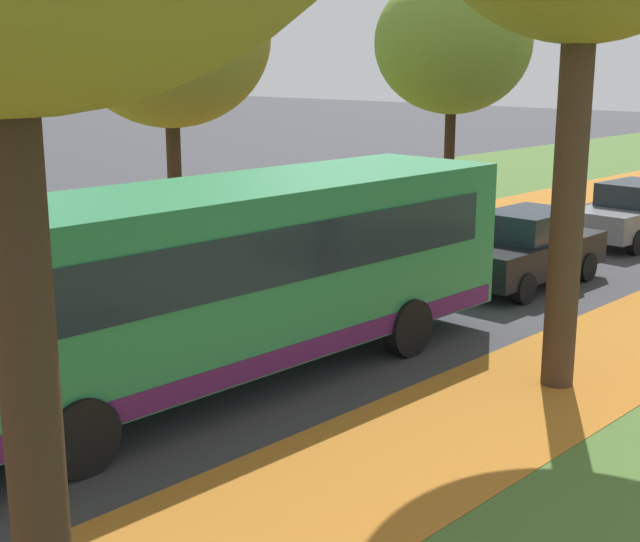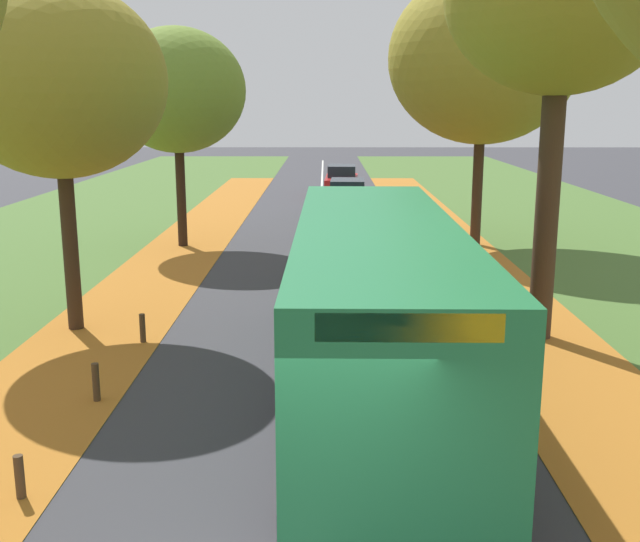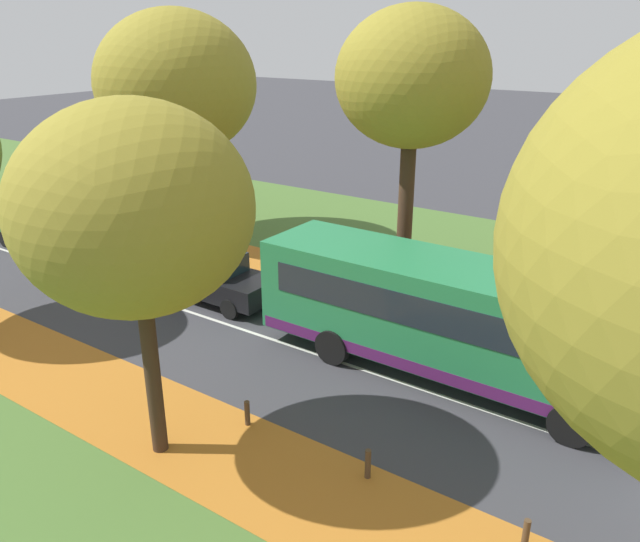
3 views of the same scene
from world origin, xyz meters
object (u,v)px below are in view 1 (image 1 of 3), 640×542
tree_left_mid (453,43)px  bollard_fifth (191,279)px  bus (224,272)px  car_black_lead (526,248)px  tree_left_near (169,36)px  car_grey_following (634,213)px  bollard_fourth (56,306)px

tree_left_mid → bollard_fifth: tree_left_mid is taller
tree_left_mid → bus: (5.75, -13.67, -3.53)m
bus → car_black_lead: size_ratio=2.48×
tree_left_near → bus: size_ratio=0.70×
bollard_fifth → car_grey_following: (4.38, 11.37, 0.51)m
bollard_fifth → bus: bearing=-32.7°
tree_left_mid → car_grey_following: tree_left_mid is taller
bus → car_grey_following: bearing=90.8°
bollard_fourth → car_grey_following: 15.16m
bollard_fifth → bus: size_ratio=0.06×
tree_left_near → bollard_fifth: (1.70, -0.97, -4.95)m
tree_left_near → car_grey_following: (6.08, 10.41, -4.44)m
tree_left_mid → car_black_lead: (5.88, -5.35, -4.42)m
tree_left_near → tree_left_mid: size_ratio=0.99×
bus → tree_left_mid: bearing=112.8°
tree_left_near → car_black_lead: (6.41, 4.41, -4.44)m
tree_left_near → bollard_fifth: size_ratio=11.98×
tree_left_mid → bus: tree_left_mid is taller
bus → car_grey_following: size_ratio=2.44×
bollard_fifth → bollard_fourth: bearing=-90.4°
car_black_lead → bollard_fourth: bearing=-119.1°
tree_left_near → car_grey_following: tree_left_near is taller
tree_left_near → bollard_fifth: 5.32m
bollard_fourth → car_black_lead: 9.74m
bollard_fifth → tree_left_near: bearing=150.4°
tree_left_near → car_black_lead: 8.96m
bollard_fifth → bus: 5.62m
car_black_lead → tree_left_near: bearing=-145.5°
car_black_lead → car_grey_following: (-0.33, 5.99, 0.00)m
bollard_fifth → car_black_lead: (4.71, 5.38, 0.51)m
bollard_fifth → car_grey_following: size_ratio=0.14×
tree_left_mid → bus: bearing=-67.2°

